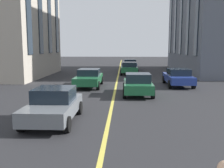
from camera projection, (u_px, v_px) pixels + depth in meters
lane_centre_line at (116, 86)px, 20.65m from camera, size 80.00×0.16×0.01m
car_blue_mid at (178, 77)px, 20.55m from camera, size 4.40×1.95×1.37m
car_green_parked_a at (89, 78)px, 20.09m from camera, size 4.40×1.95×1.37m
car_blue_trailing at (130, 64)px, 35.11m from camera, size 3.90×1.89×1.40m
car_green_parked_b at (129, 68)px, 29.35m from camera, size 4.40×1.95×1.37m
car_grey_oncoming at (54, 105)px, 10.69m from camera, size 3.90×1.89×1.40m
car_green_near at (138, 84)px, 16.69m from camera, size 3.90×1.89×1.40m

